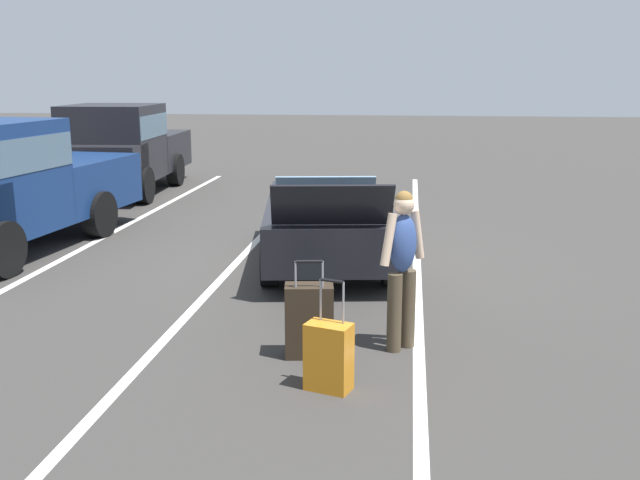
{
  "coord_description": "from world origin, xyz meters",
  "views": [
    {
      "loc": [
        -10.59,
        -1.21,
        2.78
      ],
      "look_at": [
        -1.8,
        -0.12,
        0.75
      ],
      "focal_mm": 40.86,
      "sensor_mm": 36.0,
      "label": 1
    }
  ],
  "objects_px": {
    "convertible_car": "(326,221)",
    "parked_pickup_truck_near": "(121,147)",
    "suitcase_medium_bright": "(329,356)",
    "traveler_person": "(403,262)",
    "duffel_bag": "(317,311)",
    "suitcase_large_black": "(309,320)"
  },
  "relations": [
    {
      "from": "suitcase_large_black",
      "to": "traveler_person",
      "type": "height_order",
      "value": "traveler_person"
    },
    {
      "from": "duffel_bag",
      "to": "convertible_car",
      "type": "bearing_deg",
      "value": 4.62
    },
    {
      "from": "suitcase_large_black",
      "to": "duffel_bag",
      "type": "xyz_separation_m",
      "value": [
        0.95,
        0.04,
        -0.21
      ]
    },
    {
      "from": "traveler_person",
      "to": "parked_pickup_truck_near",
      "type": "height_order",
      "value": "parked_pickup_truck_near"
    },
    {
      "from": "suitcase_medium_bright",
      "to": "traveler_person",
      "type": "relative_size",
      "value": 0.61
    },
    {
      "from": "traveler_person",
      "to": "duffel_bag",
      "type": "bearing_deg",
      "value": 9.29
    },
    {
      "from": "convertible_car",
      "to": "suitcase_large_black",
      "type": "distance_m",
      "value": 3.96
    },
    {
      "from": "convertible_car",
      "to": "duffel_bag",
      "type": "height_order",
      "value": "convertible_car"
    },
    {
      "from": "suitcase_large_black",
      "to": "suitcase_medium_bright",
      "type": "bearing_deg",
      "value": -168.14
    },
    {
      "from": "convertible_car",
      "to": "duffel_bag",
      "type": "bearing_deg",
      "value": 176.14
    },
    {
      "from": "suitcase_medium_bright",
      "to": "parked_pickup_truck_near",
      "type": "xyz_separation_m",
      "value": [
        10.31,
        6.06,
        0.79
      ]
    },
    {
      "from": "suitcase_medium_bright",
      "to": "duffel_bag",
      "type": "relative_size",
      "value": 1.43
    },
    {
      "from": "convertible_car",
      "to": "parked_pickup_truck_near",
      "type": "height_order",
      "value": "parked_pickup_truck_near"
    },
    {
      "from": "suitcase_large_black",
      "to": "duffel_bag",
      "type": "height_order",
      "value": "suitcase_large_black"
    },
    {
      "from": "parked_pickup_truck_near",
      "to": "traveler_person",
      "type": "bearing_deg",
      "value": 32.54
    },
    {
      "from": "convertible_car",
      "to": "parked_pickup_truck_near",
      "type": "relative_size",
      "value": 0.86
    },
    {
      "from": "suitcase_large_black",
      "to": "parked_pickup_truck_near",
      "type": "bearing_deg",
      "value": 22.97
    },
    {
      "from": "duffel_bag",
      "to": "suitcase_medium_bright",
      "type": "bearing_deg",
      "value": -169.31
    },
    {
      "from": "suitcase_medium_bright",
      "to": "traveler_person",
      "type": "bearing_deg",
      "value": 168.04
    },
    {
      "from": "convertible_car",
      "to": "parked_pickup_truck_near",
      "type": "bearing_deg",
      "value": 36.0
    },
    {
      "from": "suitcase_medium_bright",
      "to": "traveler_person",
      "type": "height_order",
      "value": "traveler_person"
    },
    {
      "from": "suitcase_medium_bright",
      "to": "duffel_bag",
      "type": "xyz_separation_m",
      "value": [
        1.72,
        0.33,
        -0.16
      ]
    }
  ]
}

